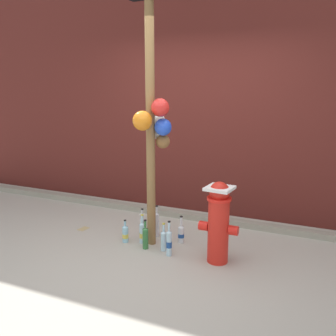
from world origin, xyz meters
The scene contains 16 objects.
ground_plane centered at (0.00, 0.00, 0.00)m, with size 14.00×14.00×0.00m, color #ADA899.
building_wall centered at (0.00, 1.83, 1.65)m, with size 10.00×0.20×3.30m.
curb_strip centered at (0.00, 1.38, 0.04)m, with size 8.00×0.12×0.08m, color gray.
memorial_post centered at (-0.10, 0.43, 1.67)m, with size 0.46×0.50×3.02m.
fire_hydrant centered at (0.69, 0.31, 0.45)m, with size 0.41×0.29×0.87m.
bottle_0 centered at (-0.14, 0.28, 0.14)m, with size 0.07×0.07×0.34m.
bottle_1 centered at (0.07, 0.32, 0.13)m, with size 0.07×0.07×0.32m.
bottle_2 centered at (0.17, 0.60, 0.12)m, with size 0.07×0.07×0.33m.
bottle_3 centered at (-0.44, 0.35, 0.10)m, with size 0.07×0.07×0.27m.
bottle_4 centered at (-0.25, 0.41, 0.13)m, with size 0.07×0.07×0.35m.
bottle_5 centered at (-0.18, 0.66, 0.16)m, with size 0.06×0.06×0.39m.
bottle_6 centered at (0.17, 0.23, 0.15)m, with size 0.06×0.06×0.40m.
bottle_7 centered at (-0.29, 0.50, 0.15)m, with size 0.06×0.06×0.39m.
litter_0 centered at (-1.14, 0.49, 0.00)m, with size 0.14×0.09×0.01m, color tan.
litter_1 centered at (0.32, 1.16, 0.00)m, with size 0.08×0.11×0.01m, color #8C99B2.
litter_2 centered at (-0.70, 1.26, 0.00)m, with size 0.08×0.06×0.01m, color silver.
Camera 1 is at (1.67, -3.24, 1.84)m, focal length 40.24 mm.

